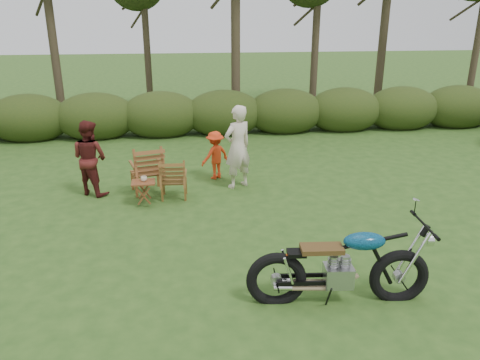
{
  "coord_description": "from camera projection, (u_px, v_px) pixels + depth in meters",
  "views": [
    {
      "loc": [
        -1.37,
        -5.77,
        3.73
      ],
      "look_at": [
        -0.38,
        1.98,
        0.9
      ],
      "focal_mm": 35.0,
      "sensor_mm": 36.0,
      "label": 1
    }
  ],
  "objects": [
    {
      "name": "ground",
      "position": [
        283.0,
        283.0,
        6.81
      ],
      "size": [
        80.0,
        80.0,
        0.0
      ],
      "primitive_type": "plane",
      "color": "#274818",
      "rests_on": "ground"
    },
    {
      "name": "tree_line",
      "position": [
        237.0,
        8.0,
        14.66
      ],
      "size": [
        22.52,
        11.62,
        8.14
      ],
      "color": "#382D1E",
      "rests_on": "ground"
    },
    {
      "name": "motorcycle",
      "position": [
        336.0,
        300.0,
        6.41
      ],
      "size": [
        2.4,
        1.08,
        1.34
      ],
      "primitive_type": null,
      "rotation": [
        0.0,
        0.0,
        -0.08
      ],
      "color": "#0C6DA4",
      "rests_on": "ground"
    },
    {
      "name": "lawn_chair_right",
      "position": [
        175.0,
        197.0,
        9.92
      ],
      "size": [
        0.63,
        0.63,
        0.87
      ],
      "primitive_type": null,
      "rotation": [
        0.0,
        0.0,
        3.09
      ],
      "color": "#5B3616",
      "rests_on": "ground"
    },
    {
      "name": "lawn_chair_left",
      "position": [
        148.0,
        191.0,
        10.25
      ],
      "size": [
        0.88,
        0.88,
        1.05
      ],
      "primitive_type": null,
      "rotation": [
        0.0,
        0.0,
        3.4
      ],
      "color": "brown",
      "rests_on": "ground"
    },
    {
      "name": "side_table",
      "position": [
        144.0,
        193.0,
        9.47
      ],
      "size": [
        0.5,
        0.42,
        0.5
      ],
      "primitive_type": null,
      "rotation": [
        0.0,
        0.0,
        0.03
      ],
      "color": "#5D2C17",
      "rests_on": "ground"
    },
    {
      "name": "cup",
      "position": [
        144.0,
        179.0,
        9.4
      ],
      "size": [
        0.16,
        0.16,
        0.1
      ],
      "primitive_type": "imported",
      "rotation": [
        0.0,
        0.0,
        -0.3
      ],
      "color": "beige",
      "rests_on": "side_table"
    },
    {
      "name": "adult_a",
      "position": [
        238.0,
        187.0,
        10.54
      ],
      "size": [
        0.81,
        0.71,
        1.85
      ],
      "primitive_type": "imported",
      "rotation": [
        0.0,
        0.0,
        3.65
      ],
      "color": "beige",
      "rests_on": "ground"
    },
    {
      "name": "adult_b",
      "position": [
        94.0,
        193.0,
        10.15
      ],
      "size": [
        0.99,
        0.94,
        1.61
      ],
      "primitive_type": "imported",
      "rotation": [
        0.0,
        0.0,
        2.57
      ],
      "color": "#521917",
      "rests_on": "ground"
    },
    {
      "name": "child",
      "position": [
        216.0,
        178.0,
        11.08
      ],
      "size": [
        0.84,
        0.75,
        1.13
      ],
      "primitive_type": "imported",
      "rotation": [
        0.0,
        0.0,
        3.71
      ],
      "color": "red",
      "rests_on": "ground"
    }
  ]
}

